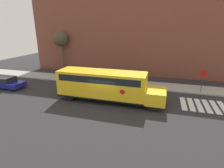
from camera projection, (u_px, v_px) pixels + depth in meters
ground_plane at (104, 102)px, 17.39m from camera, size 60.00×60.00×0.00m
sidewalk_strip at (120, 83)px, 23.29m from camera, size 44.00×3.00×0.15m
building_backdrop at (130, 33)px, 27.31m from camera, size 32.00×4.00×12.39m
crosswalk_stripes at (207, 106)px, 16.61m from camera, size 4.70×3.20×0.01m
school_bus at (105, 84)px, 17.32m from camera, size 10.58×2.57×3.03m
parked_car at (5, 82)px, 21.48m from camera, size 4.66×1.85×1.37m
stop_sign at (203, 78)px, 19.25m from camera, size 0.72×0.10×2.64m
tree_near_sidewalk at (61, 39)px, 28.11m from camera, size 2.53×2.53×6.67m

